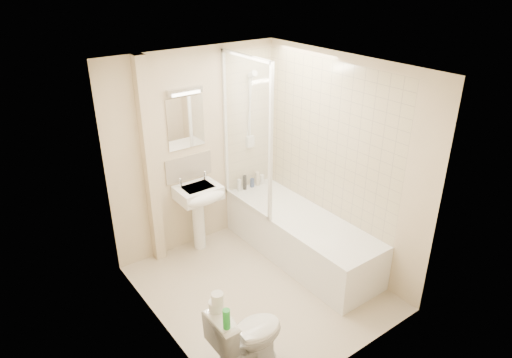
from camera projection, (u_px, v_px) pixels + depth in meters
floor at (260, 288)px, 4.98m from camera, size 2.50×2.50×0.00m
wall_back at (197, 151)px, 5.37m from camera, size 2.20×0.02×2.40m
wall_left at (157, 225)px, 3.88m from camera, size 0.02×2.50×2.40m
wall_right at (339, 163)px, 5.06m from camera, size 0.02×2.50×2.40m
ceiling at (261, 67)px, 3.95m from camera, size 2.20×2.50×0.02m
tile_back at (249, 121)px, 5.67m from camera, size 0.70×0.01×1.75m
tile_right at (327, 139)px, 5.10m from camera, size 0.01×2.10×1.75m
pipe_boxing at (150, 166)px, 5.00m from camera, size 0.12×0.12×2.40m
splashback at (189, 167)px, 5.37m from camera, size 0.60×0.02×0.30m
mirror at (186, 123)px, 5.14m from camera, size 0.46×0.01×0.60m
strip_light at (185, 91)px, 4.96m from camera, size 0.42×0.07×0.07m
bathtub at (300, 235)px, 5.41m from camera, size 0.70×2.10×0.55m
shower_screen at (246, 135)px, 5.15m from camera, size 0.04×0.92×1.80m
shower_fixture at (251, 113)px, 5.58m from camera, size 0.10×0.16×0.99m
pedestal_sink at (200, 201)px, 5.36m from camera, size 0.50×0.47×0.97m
bottle_white_a at (239, 185)px, 5.84m from camera, size 0.05×0.05×0.16m
bottle_black_b at (245, 182)px, 5.88m from camera, size 0.05×0.05×0.19m
bottle_blue at (252, 183)px, 5.96m from camera, size 0.06×0.06×0.11m
bottle_cream at (258, 179)px, 5.99m from camera, size 0.06×0.06×0.18m
bottle_white_b at (262, 179)px, 6.05m from camera, size 0.06×0.06×0.13m
toilet at (247, 336)px, 3.89m from camera, size 0.38×0.66×0.67m
toilet_roll_lower at (216, 306)px, 3.67m from camera, size 0.12×0.12×0.09m
toilet_roll_upper at (217, 299)px, 3.61m from camera, size 0.10×0.10×0.10m
green_bottle at (226, 319)px, 3.48m from camera, size 0.06×0.06×0.17m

